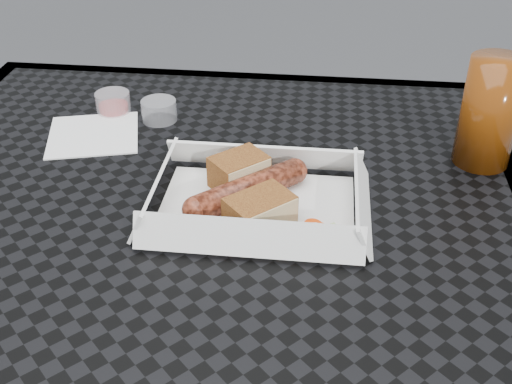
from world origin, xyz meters
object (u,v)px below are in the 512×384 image
at_px(patio_table, 193,261).
at_px(drink_glass, 490,112).
at_px(food_tray, 257,208).
at_px(bratwurst, 247,190).

distance_m(patio_table, drink_glass, 0.41).
bearing_deg(drink_glass, food_tray, -152.92).
relative_size(food_tray, bratwurst, 1.65).
bearing_deg(patio_table, drink_glass, 23.14).
relative_size(food_tray, drink_glass, 1.58).
distance_m(patio_table, bratwurst, 0.12).
bearing_deg(bratwurst, patio_table, -163.47).
distance_m(food_tray, bratwurst, 0.02).
xyz_separation_m(food_tray, bratwurst, (-0.01, 0.01, 0.02)).
bearing_deg(drink_glass, bratwurst, -155.44).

